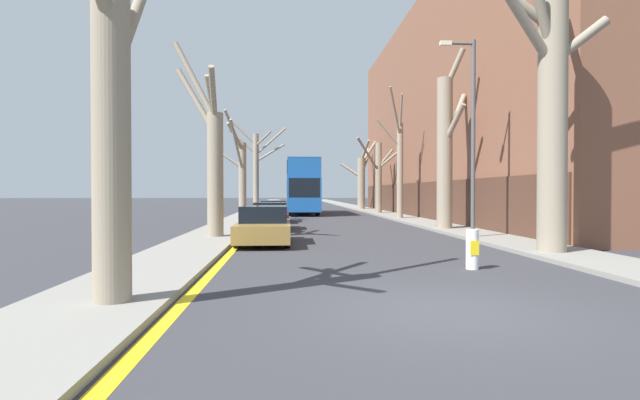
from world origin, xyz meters
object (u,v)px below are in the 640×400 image
street_tree_left_0 (108,75)px  traffic_bollard (472,249)px  double_decker_bus (302,184)px  parked_car_0 (264,226)px  street_tree_right_2 (399,164)px  street_tree_right_4 (362,178)px  street_tree_left_2 (241,173)px  street_tree_left_1 (212,159)px  street_tree_right_1 (446,149)px  lamp_post (471,128)px  street_tree_left_3 (256,167)px  parked_car_1 (270,217)px  parked_car_2 (274,212)px  street_tree_right_0 (551,110)px  street_tree_right_3 (379,174)px

street_tree_left_0 → traffic_bollard: street_tree_left_0 is taller
double_decker_bus → parked_car_0: double_decker_bus is taller
street_tree_right_2 → double_decker_bus: size_ratio=0.80×
street_tree_right_4 → street_tree_right_2: bearing=-90.7°
double_decker_bus → traffic_bollard: (3.17, -30.35, -2.05)m
street_tree_left_2 → street_tree_left_1: bearing=-89.8°
street_tree_left_0 → double_decker_bus: size_ratio=0.77×
street_tree_right_1 → double_decker_bus: size_ratio=0.80×
street_tree_right_1 → street_tree_left_0: bearing=-124.2°
street_tree_left_2 → lamp_post: 16.49m
street_tree_right_4 → street_tree_left_3: bearing=-144.5°
street_tree_left_3 → parked_car_1: (1.88, -19.31, -3.41)m
street_tree_left_0 → traffic_bollard: bearing=25.7°
street_tree_left_1 → parked_car_2: size_ratio=1.81×
parked_car_0 → parked_car_1: bearing=90.0°
street_tree_right_2 → street_tree_right_1: bearing=-89.3°
street_tree_right_1 → parked_car_2: street_tree_right_1 is taller
street_tree_right_0 → street_tree_right_4: (0.09, 37.34, -0.91)m
street_tree_right_2 → parked_car_0: 17.42m
street_tree_left_1 → street_tree_left_3: bearing=89.5°
street_tree_right_3 → lamp_post: 22.48m
double_decker_bus → parked_car_2: double_decker_bus is taller
double_decker_bus → parked_car_1: (-2.08, -17.42, -1.89)m
street_tree_left_0 → parked_car_1: 16.83m
parked_car_1 → traffic_bollard: parked_car_1 is taller
street_tree_left_1 → parked_car_0: bearing=-40.5°
parked_car_2 → double_decker_bus: bearing=79.5°
street_tree_right_4 → double_decker_bus: size_ratio=0.72×
parked_car_2 → street_tree_right_1: bearing=-41.0°
street_tree_right_4 → parked_car_1: bearing=-107.7°
parked_car_2 → traffic_bollard: size_ratio=4.53×
street_tree_left_3 → street_tree_right_4: size_ratio=1.08×
street_tree_right_4 → parked_car_0: (-8.55, -33.42, -2.68)m
lamp_post → traffic_bollard: size_ratio=8.08×
street_tree_left_0 → double_decker_bus: 34.12m
traffic_bollard → parked_car_0: bearing=129.9°
street_tree_right_1 → double_decker_bus: (-6.33, 18.53, -1.38)m
street_tree_right_0 → double_decker_bus: (-6.37, 28.00, -1.71)m
street_tree_left_2 → traffic_bollard: size_ratio=7.19×
traffic_bollard → street_tree_left_1: bearing=132.3°
street_tree_left_1 → street_tree_right_1: bearing=19.7°
street_tree_right_0 → street_tree_right_2: 18.94m
street_tree_right_2 → double_decker_bus: (-6.22, 9.07, -1.18)m
parked_car_0 → street_tree_right_0: bearing=-24.9°
street_tree_right_0 → traffic_bollard: size_ratio=9.14×
street_tree_right_0 → street_tree_right_3: 27.32m
street_tree_right_0 → street_tree_right_2: (-0.15, 18.93, -0.53)m
street_tree_left_1 → street_tree_right_3: (10.57, 21.60, 0.18)m
parked_car_0 → street_tree_left_2: bearing=98.6°
street_tree_left_0 → street_tree_left_3: street_tree_left_3 is taller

